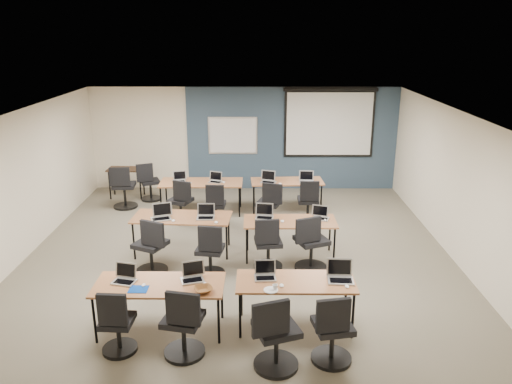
{
  "coord_description": "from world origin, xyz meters",
  "views": [
    {
      "loc": [
        0.36,
        -8.4,
        4.08
      ],
      "look_at": [
        0.32,
        0.4,
        1.21
      ],
      "focal_mm": 35.0,
      "sensor_mm": 36.0,
      "label": 1
    }
  ],
  "objects_px": {
    "laptop_7": "(320,215)",
    "laptop_8": "(179,179)",
    "training_table_mid_right": "(290,223)",
    "spare_chair_a": "(149,185)",
    "task_chair_10": "(270,208)",
    "task_chair_11": "(308,204)",
    "projector_screen": "(329,119)",
    "task_chair_8": "(181,205)",
    "task_chair_2": "(275,339)",
    "laptop_2": "(265,274)",
    "whiteboard": "(233,136)",
    "laptop_0": "(125,277)",
    "task_chair_0": "(117,327)",
    "task_chair_5": "(210,255)",
    "training_table_mid_left": "(182,219)",
    "laptop_3": "(340,275)",
    "task_chair_1": "(184,328)",
    "laptop_11": "(307,179)",
    "training_table_back_right": "(287,183)",
    "laptop_1": "(193,275)",
    "laptop_4": "(162,215)",
    "task_chair_9": "(215,208)",
    "laptop_9": "(216,180)",
    "spare_chair_b": "(124,191)",
    "laptop_10": "(268,179)",
    "training_table_front_right": "(296,284)",
    "training_table_front_left": "(159,287)",
    "task_chair_7": "(310,247)",
    "task_chair_4": "(152,251)",
    "laptop_5": "(206,214)",
    "training_table_back_left": "(201,184)",
    "laptop_6": "(264,214)",
    "utility_table": "(126,172)"
  },
  "relations": [
    {
      "from": "laptop_7",
      "to": "laptop_8",
      "type": "xyz_separation_m",
      "value": [
        -2.99,
        2.38,
        0.0
      ]
    },
    {
      "from": "training_table_mid_right",
      "to": "spare_chair_a",
      "type": "bearing_deg",
      "value": 134.66
    },
    {
      "from": "task_chair_10",
      "to": "task_chair_11",
      "type": "height_order",
      "value": "task_chair_10"
    },
    {
      "from": "projector_screen",
      "to": "task_chair_10",
      "type": "relative_size",
      "value": 2.37
    },
    {
      "from": "task_chair_8",
      "to": "task_chair_11",
      "type": "xyz_separation_m",
      "value": [
        2.81,
        0.04,
        -0.0
      ]
    },
    {
      "from": "task_chair_2",
      "to": "task_chair_10",
      "type": "height_order",
      "value": "task_chair_2"
    },
    {
      "from": "laptop_2",
      "to": "task_chair_2",
      "type": "xyz_separation_m",
      "value": [
        0.11,
        -1.06,
        -0.35
      ]
    },
    {
      "from": "whiteboard",
      "to": "laptop_0",
      "type": "height_order",
      "value": "whiteboard"
    },
    {
      "from": "task_chair_0",
      "to": "task_chair_5",
      "type": "height_order",
      "value": "task_chair_5"
    },
    {
      "from": "task_chair_10",
      "to": "training_table_mid_left",
      "type": "bearing_deg",
      "value": -122.77
    },
    {
      "from": "laptop_3",
      "to": "task_chair_5",
      "type": "relative_size",
      "value": 0.37
    },
    {
      "from": "projector_screen",
      "to": "task_chair_1",
      "type": "height_order",
      "value": "projector_screen"
    },
    {
      "from": "laptop_3",
      "to": "laptop_11",
      "type": "xyz_separation_m",
      "value": [
        -0.03,
        4.73,
        -0.0
      ]
    },
    {
      "from": "training_table_back_right",
      "to": "laptop_0",
      "type": "relative_size",
      "value": 5.37
    },
    {
      "from": "laptop_1",
      "to": "laptop_4",
      "type": "height_order",
      "value": "laptop_4"
    },
    {
      "from": "laptop_1",
      "to": "laptop_3",
      "type": "relative_size",
      "value": 0.87
    },
    {
      "from": "task_chair_9",
      "to": "spare_chair_a",
      "type": "relative_size",
      "value": 0.99
    },
    {
      "from": "laptop_0",
      "to": "laptop_8",
      "type": "bearing_deg",
      "value": 103.34
    },
    {
      "from": "laptop_7",
      "to": "laptop_9",
      "type": "relative_size",
      "value": 1.0
    },
    {
      "from": "laptop_1",
      "to": "spare_chair_a",
      "type": "xyz_separation_m",
      "value": [
        -1.8,
        5.54,
        -0.39
      ]
    },
    {
      "from": "task_chair_9",
      "to": "spare_chair_b",
      "type": "height_order",
      "value": "spare_chair_b"
    },
    {
      "from": "task_chair_5",
      "to": "laptop_10",
      "type": "bearing_deg",
      "value": 80.15
    },
    {
      "from": "training_table_front_right",
      "to": "task_chair_11",
      "type": "distance_m",
      "value": 4.17
    },
    {
      "from": "laptop_9",
      "to": "training_table_back_right",
      "type": "bearing_deg",
      "value": 22.22
    },
    {
      "from": "laptop_0",
      "to": "laptop_3",
      "type": "distance_m",
      "value": 3.02
    },
    {
      "from": "projector_screen",
      "to": "laptop_9",
      "type": "bearing_deg",
      "value": -147.75
    },
    {
      "from": "spare_chair_b",
      "to": "task_chair_8",
      "type": "bearing_deg",
      "value": -37.03
    },
    {
      "from": "laptop_0",
      "to": "whiteboard",
      "type": "bearing_deg",
      "value": 93.41
    },
    {
      "from": "task_chair_1",
      "to": "laptop_3",
      "type": "height_order",
      "value": "task_chair_1"
    },
    {
      "from": "training_table_front_left",
      "to": "task_chair_7",
      "type": "distance_m",
      "value": 2.98
    },
    {
      "from": "task_chair_2",
      "to": "task_chair_4",
      "type": "relative_size",
      "value": 1.01
    },
    {
      "from": "laptop_2",
      "to": "laptop_8",
      "type": "relative_size",
      "value": 1.01
    },
    {
      "from": "laptop_5",
      "to": "task_chair_8",
      "type": "height_order",
      "value": "task_chair_8"
    },
    {
      "from": "laptop_11",
      "to": "laptop_3",
      "type": "bearing_deg",
      "value": -85.02
    },
    {
      "from": "training_table_mid_left",
      "to": "projector_screen",
      "type": "bearing_deg",
      "value": 54.66
    },
    {
      "from": "training_table_mid_right",
      "to": "laptop_2",
      "type": "bearing_deg",
      "value": -103.1
    },
    {
      "from": "laptop_9",
      "to": "training_table_back_left",
      "type": "bearing_deg",
      "value": -160.86
    },
    {
      "from": "training_table_mid_left",
      "to": "training_table_back_right",
      "type": "xyz_separation_m",
      "value": [
        2.11,
        2.35,
        -0.01
      ]
    },
    {
      "from": "laptop_3",
      "to": "task_chair_8",
      "type": "xyz_separation_m",
      "value": [
        -2.85,
        4.04,
        -0.39
      ]
    },
    {
      "from": "training_table_back_right",
      "to": "laptop_5",
      "type": "relative_size",
      "value": 5.11
    },
    {
      "from": "training_table_front_left",
      "to": "spare_chair_a",
      "type": "bearing_deg",
      "value": 103.6
    },
    {
      "from": "training_table_front_right",
      "to": "spare_chair_b",
      "type": "xyz_separation_m",
      "value": [
        -3.73,
        5.02,
        -0.24
      ]
    },
    {
      "from": "laptop_4",
      "to": "spare_chair_a",
      "type": "xyz_separation_m",
      "value": [
        -0.92,
        3.16,
        -0.39
      ]
    },
    {
      "from": "laptop_6",
      "to": "utility_table",
      "type": "height_order",
      "value": "laptop_6"
    },
    {
      "from": "task_chair_1",
      "to": "training_table_back_left",
      "type": "bearing_deg",
      "value": 105.91
    },
    {
      "from": "laptop_8",
      "to": "laptop_11",
      "type": "bearing_deg",
      "value": -15.1
    },
    {
      "from": "training_table_back_left",
      "to": "spare_chair_a",
      "type": "xyz_separation_m",
      "value": [
        -1.4,
        0.81,
        -0.28
      ]
    },
    {
      "from": "laptop_7",
      "to": "training_table_back_right",
      "type": "bearing_deg",
      "value": 119.58
    },
    {
      "from": "laptop_5",
      "to": "whiteboard",
      "type": "bearing_deg",
      "value": 85.06
    },
    {
      "from": "laptop_3",
      "to": "laptop_9",
      "type": "distance_m",
      "value": 5.19
    }
  ]
}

